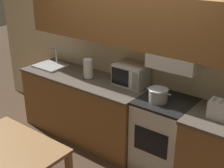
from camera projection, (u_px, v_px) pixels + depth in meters
ground_plane at (134, 138)px, 4.49m from camera, size 16.00×16.00×0.00m
wall_back at (135, 38)px, 3.86m from camera, size 5.55×0.38×2.55m
lower_counter_main at (85, 106)px, 4.44m from camera, size 1.90×0.68×0.90m
lower_counter_right_stub at (215, 154)px, 3.37m from camera, size 0.65×0.68×0.90m
stove_range at (164, 134)px, 3.74m from camera, size 0.61×0.62×0.90m
cooking_pot at (158, 95)px, 3.53m from camera, size 0.31×0.23×0.15m
microwave at (131, 75)px, 3.94m from camera, size 0.42×0.30×0.28m
toaster at (224, 111)px, 3.13m from camera, size 0.32×0.17×0.19m
sink_basin at (50, 65)px, 4.63m from camera, size 0.44×0.36×0.26m
paper_towel_roll at (88, 69)px, 4.16m from camera, size 0.14×0.14×0.27m
dining_table at (6, 158)px, 3.00m from camera, size 1.06×0.77×0.75m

